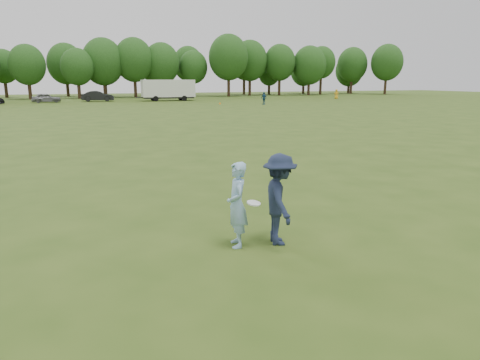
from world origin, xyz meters
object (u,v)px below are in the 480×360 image
Objects in this scene: thrower at (237,205)px; field_cone at (220,103)px; player_far_c at (336,94)px; car_f at (98,96)px; player_far_b at (264,98)px; car_e at (46,98)px; cargo_trailer at (168,89)px; defender at (279,199)px.

field_cone is at bearing 171.74° from thrower.
car_f is (-38.23, 5.71, -0.04)m from player_far_c.
player_far_b reaches higher than car_e.
cargo_trailer is (-9.64, 14.57, 0.97)m from player_far_b.
player_far_b is 25.80m from car_f.
player_far_b is 31.02m from car_e.
player_far_b is 5.90m from field_cone.
car_e is at bearing -141.68° from player_far_b.
car_e is (-45.30, 4.57, -0.14)m from player_far_c.
defender is 0.20× the size of cargo_trailer.
defender is at bearing -107.14° from field_cone.
car_e is (-6.30, 60.05, -0.17)m from thrower.
thrower is 0.43× the size of car_e.
player_far_c is 24.73m from field_cone.
car_e is 13.05× the size of field_cone.
defender is 1.13× the size of player_far_b.
player_far_b is 17.50m from cargo_trailer.
player_far_c is at bearing 97.75° from player_far_b.
player_far_b is at bearing 53.82° from player_far_c.
player_far_c is 45.53m from car_e.
field_cone is at bearing -69.41° from cargo_trailer.
defender reaches higher than thrower.
car_e is (-27.06, 15.17, -0.14)m from player_far_b.
thrower is 0.36× the size of car_f.
player_far_b is (20.76, 44.88, -0.03)m from thrower.
defender is 61.35m from car_f.
cargo_trailer reaches higher than car_f.
cargo_trailer is at bearing -93.57° from car_f.
player_far_b is at bearing -56.51° from cargo_trailer.
thrower is 60.49m from cargo_trailer.
cargo_trailer is at bearing -97.22° from car_e.
thrower is 1.04× the size of player_far_b.
thrower is 5.61× the size of field_cone.
thrower reaches higher than car_e.
thrower is at bearing -179.26° from car_e.
player_far_c is at bearing 18.56° from field_cone.
player_far_b is at bearing -124.53° from car_e.
field_cone is (14.73, 47.78, -0.76)m from defender.
car_e is (-7.13, 60.22, -0.24)m from defender.
defender reaches higher than player_far_b.
player_far_b is at bearing -123.27° from car_f.
cargo_trailer is at bearing 179.25° from thrower.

